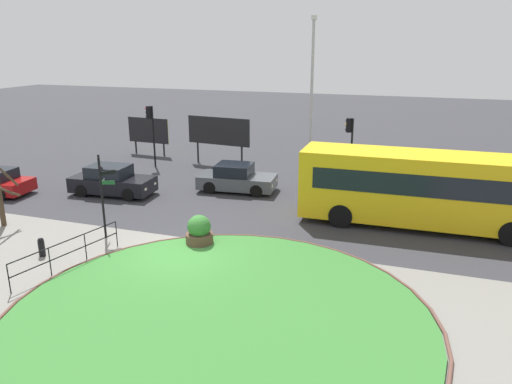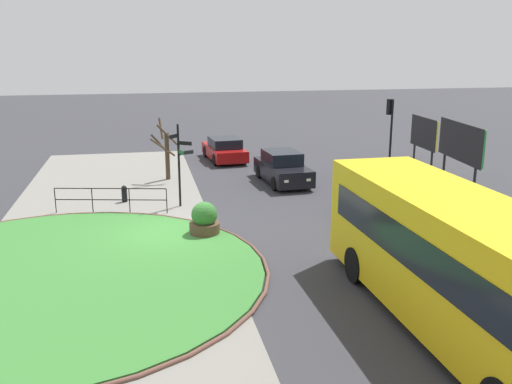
{
  "view_description": "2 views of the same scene",
  "coord_description": "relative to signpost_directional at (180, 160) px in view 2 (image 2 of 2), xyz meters",
  "views": [
    {
      "loc": [
        7.99,
        -14.49,
        7.46
      ],
      "look_at": [
        2.47,
        1.64,
        2.25
      ],
      "focal_mm": 34.46,
      "sensor_mm": 36.0,
      "label": 1
    },
    {
      "loc": [
        18.94,
        -0.68,
        6.44
      ],
      "look_at": [
        2.06,
        2.77,
        1.94
      ],
      "focal_mm": 39.81,
      "sensor_mm": 36.0,
      "label": 2
    }
  ],
  "objects": [
    {
      "name": "grass_island",
      "position": [
        6.56,
        -4.13,
        -1.89
      ],
      "size": [
        12.08,
        12.08,
        0.1
      ],
      "primitive_type": "cylinder",
      "color": "#387A33",
      "rests_on": "ground"
    },
    {
      "name": "ground",
      "position": [
        3.51,
        -0.79,
        -1.94
      ],
      "size": [
        120.0,
        120.0,
        0.0
      ],
      "primitive_type": "plane",
      "color": "#333338"
    },
    {
      "name": "traffic_light_near",
      "position": [
        -4.28,
        10.92,
        0.82
      ],
      "size": [
        0.49,
        0.31,
        3.77
      ],
      "rotation": [
        0.0,
        0.0,
        3.34
      ],
      "color": "black",
      "rests_on": "ground"
    },
    {
      "name": "street_tree_bare",
      "position": [
        -4.84,
        -0.33,
        -0.5
      ],
      "size": [
        1.09,
        1.44,
        3.03
      ],
      "color": "#423323",
      "rests_on": "ground"
    },
    {
      "name": "planter_near_signpost",
      "position": [
        3.8,
        0.52,
        -1.41
      ],
      "size": [
        1.05,
        1.05,
        1.21
      ],
      "color": "brown",
      "rests_on": "ground"
    },
    {
      "name": "billboard_left",
      "position": [
        -6.28,
        13.92,
        -0.31
      ],
      "size": [
        3.14,
        0.31,
        2.54
      ],
      "rotation": [
        0.0,
        0.0,
        -0.05
      ],
      "color": "black",
      "rests_on": "ground"
    },
    {
      "name": "bus_yellow",
      "position": [
        11.83,
        5.36,
        -0.26
      ],
      "size": [
        10.24,
        2.65,
        3.12
      ],
      "rotation": [
        0.0,
        0.0,
        0.02
      ],
      "color": "yellow",
      "rests_on": "ground"
    },
    {
      "name": "sidewalk_paving",
      "position": [
        3.51,
        -2.92,
        -1.93
      ],
      "size": [
        32.0,
        7.74,
        0.02
      ],
      "primitive_type": "cube",
      "color": "gray",
      "rests_on": "ground"
    },
    {
      "name": "car_near_lane",
      "position": [
        -9.1,
        3.14,
        -1.32
      ],
      "size": [
        4.24,
        2.15,
        1.31
      ],
      "rotation": [
        0.0,
        0.0,
        3.23
      ],
      "color": "maroon",
      "rests_on": "ground"
    },
    {
      "name": "bollard_foreground",
      "position": [
        -1.16,
        -2.29,
        -1.57
      ],
      "size": [
        0.23,
        0.23,
        0.72
      ],
      "color": "black",
      "rests_on": "ground"
    },
    {
      "name": "car_trailing",
      "position": [
        2.55,
        7.73,
        -1.29
      ],
      "size": [
        4.12,
        2.2,
        1.43
      ],
      "rotation": [
        0.0,
        0.0,
        0.09
      ],
      "color": "#474C51",
      "rests_on": "ground"
    },
    {
      "name": "billboard_right",
      "position": [
        -0.52,
        12.67,
        0.17
      ],
      "size": [
        4.29,
        0.59,
        3.03
      ],
      "rotation": [
        0.0,
        0.0,
        -0.1
      ],
      "color": "black",
      "rests_on": "ground"
    },
    {
      "name": "grass_kerb_ring",
      "position": [
        6.56,
        -4.13,
        -1.89
      ],
      "size": [
        12.39,
        12.39,
        0.11
      ],
      "primitive_type": "torus",
      "color": "brown",
      "rests_on": "ground"
    },
    {
      "name": "car_far_lane",
      "position": [
        -3.21,
        5.06,
        -1.25
      ],
      "size": [
        4.31,
        2.03,
        1.51
      ],
      "rotation": [
        0.0,
        0.0,
        0.07
      ],
      "color": "black",
      "rests_on": "ground"
    },
    {
      "name": "railing_grass_edge",
      "position": [
        0.42,
        -2.76,
        -1.27
      ],
      "size": [
        0.99,
        4.31,
        1.02
      ],
      "rotation": [
        0.0,
        0.0,
        4.49
      ],
      "color": "black",
      "rests_on": "ground"
    },
    {
      "name": "signpost_directional",
      "position": [
        0.0,
        0.0,
        0.0
      ],
      "size": [
        0.81,
        0.98,
        3.4
      ],
      "color": "black",
      "rests_on": "ground"
    }
  ]
}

